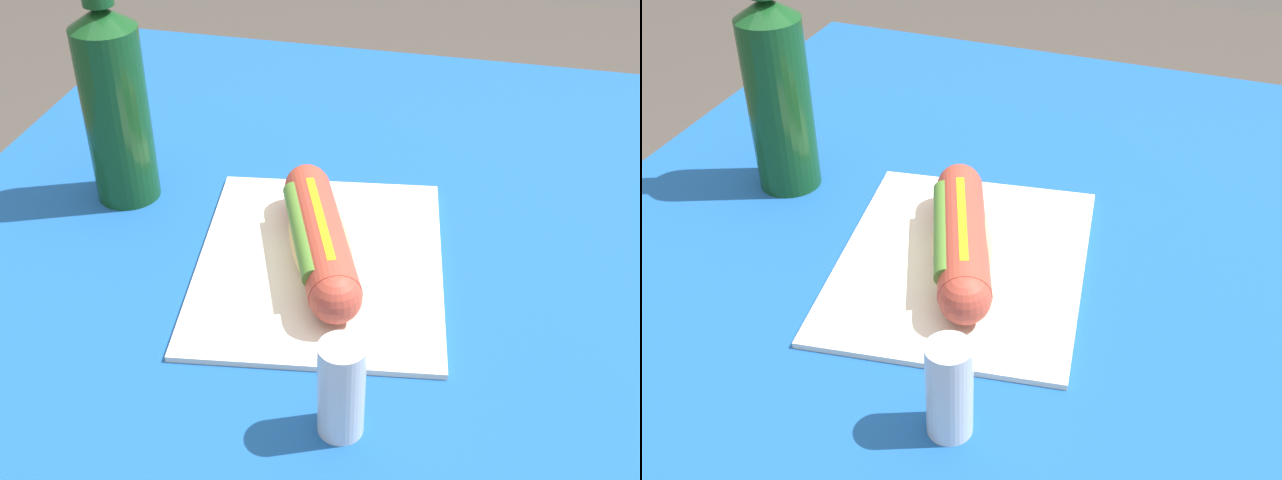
# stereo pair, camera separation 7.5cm
# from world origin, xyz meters

# --- Properties ---
(dining_table) EXTENTS (0.98, 0.96, 0.75)m
(dining_table) POSITION_xyz_m (0.00, 0.00, 0.61)
(dining_table) COLOR brown
(dining_table) RESTS_ON ground
(paper_wrapper) EXTENTS (0.32, 0.28, 0.01)m
(paper_wrapper) POSITION_xyz_m (-0.05, 0.06, 0.76)
(paper_wrapper) COLOR silver
(paper_wrapper) RESTS_ON dining_table
(hot_dog) EXTENTS (0.22, 0.12, 0.05)m
(hot_dog) POSITION_xyz_m (-0.05, 0.06, 0.79)
(hot_dog) COLOR #E5BC75
(hot_dog) RESTS_ON paper_wrapper
(soda_bottle) EXTENTS (0.07, 0.07, 0.25)m
(soda_bottle) POSITION_xyz_m (0.03, 0.29, 0.87)
(soda_bottle) COLOR #14471E
(soda_bottle) RESTS_ON dining_table
(salt_shaker) EXTENTS (0.04, 0.04, 0.09)m
(salt_shaker) POSITION_xyz_m (-0.25, -0.01, 0.80)
(salt_shaker) COLOR silver
(salt_shaker) RESTS_ON dining_table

